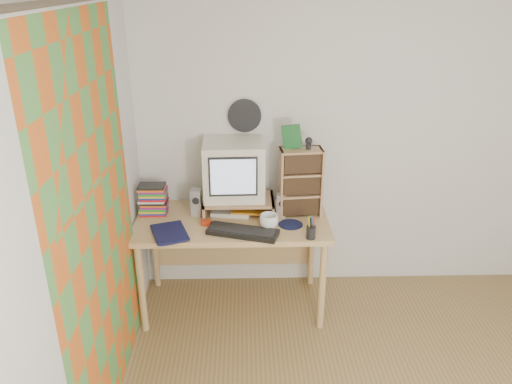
{
  "coord_description": "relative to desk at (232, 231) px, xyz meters",
  "views": [
    {
      "loc": [
        -0.93,
        -1.89,
        2.37
      ],
      "look_at": [
        -0.85,
        1.33,
        0.99
      ],
      "focal_mm": 35.0,
      "sensor_mm": 36.0,
      "label": 1
    }
  ],
  "objects": [
    {
      "name": "back_wall",
      "position": [
        1.03,
        0.31,
        0.63
      ],
      "size": [
        3.5,
        0.0,
        3.5
      ],
      "primitive_type": "plane",
      "rotation": [
        1.57,
        0.0,
        0.0
      ],
      "color": "white",
      "rests_on": "floor"
    },
    {
      "name": "cd_rack",
      "position": [
        0.5,
        0.02,
        0.39
      ],
      "size": [
        0.32,
        0.19,
        0.51
      ],
      "primitive_type": "cube",
      "rotation": [
        0.0,
        0.0,
        0.09
      ],
      "color": "tan",
      "rests_on": "desk"
    },
    {
      "name": "crt_monitor",
      "position": [
        0.02,
        0.09,
        0.46
      ],
      "size": [
        0.45,
        0.45,
        0.42
      ],
      "primitive_type": "cube",
      "rotation": [
        0.0,
        0.0,
        0.03
      ],
      "color": "silver",
      "rests_on": "monitor_riser"
    },
    {
      "name": "curtain",
      "position": [
        -0.68,
        -0.96,
        0.53
      ],
      "size": [
        0.0,
        2.2,
        2.2
      ],
      "primitive_type": "plane",
      "rotation": [
        1.57,
        0.0,
        1.57
      ],
      "color": "#C75A1C",
      "rests_on": "left_wall"
    },
    {
      "name": "desk",
      "position": [
        0.0,
        0.0,
        0.0
      ],
      "size": [
        1.4,
        0.7,
        0.75
      ],
      "color": "tan",
      "rests_on": "floor"
    },
    {
      "name": "diary",
      "position": [
        -0.53,
        -0.33,
        0.16
      ],
      "size": [
        0.32,
        0.28,
        0.05
      ],
      "primitive_type": "imported",
      "rotation": [
        0.0,
        0.0,
        0.33
      ],
      "color": "#10133D",
      "rests_on": "desk"
    },
    {
      "name": "monitor_riser",
      "position": [
        0.05,
        0.04,
        0.23
      ],
      "size": [
        0.52,
        0.3,
        0.12
      ],
      "color": "tan",
      "rests_on": "desk"
    },
    {
      "name": "mug",
      "position": [
        0.26,
        -0.21,
        0.19
      ],
      "size": [
        0.15,
        0.15,
        0.11
      ],
      "primitive_type": "imported",
      "rotation": [
        0.0,
        0.0,
        0.09
      ],
      "color": "white",
      "rests_on": "desk"
    },
    {
      "name": "wall_disc",
      "position": [
        0.1,
        0.29,
        0.81
      ],
      "size": [
        0.25,
        0.02,
        0.25
      ],
      "primitive_type": "cylinder",
      "rotation": [
        1.57,
        0.0,
        0.0
      ],
      "color": "black",
      "rests_on": "back_wall"
    },
    {
      "name": "red_box",
      "position": [
        -0.18,
        -0.15,
        0.15
      ],
      "size": [
        0.08,
        0.06,
        0.04
      ],
      "primitive_type": "cube",
      "rotation": [
        0.0,
        0.0,
        -0.24
      ],
      "color": "#BA3013",
      "rests_on": "desk"
    },
    {
      "name": "webcam",
      "position": [
        0.55,
        0.02,
        0.68
      ],
      "size": [
        0.06,
        0.06,
        0.09
      ],
      "primitive_type": null,
      "rotation": [
        0.0,
        0.0,
        -0.1
      ],
      "color": "black",
      "rests_on": "cd_rack"
    },
    {
      "name": "keyboard",
      "position": [
        0.08,
        -0.3,
        0.15
      ],
      "size": [
        0.51,
        0.3,
        0.03
      ],
      "primitive_type": "cube",
      "rotation": [
        0.0,
        0.0,
        -0.3
      ],
      "color": "black",
      "rests_on": "desk"
    },
    {
      "name": "left_wall",
      "position": [
        -0.72,
        -1.44,
        0.63
      ],
      "size": [
        0.0,
        3.5,
        3.5
      ],
      "primitive_type": "plane",
      "rotation": [
        1.57,
        0.0,
        1.57
      ],
      "color": "white",
      "rests_on": "floor"
    },
    {
      "name": "pen_cup",
      "position": [
        0.54,
        -0.37,
        0.2
      ],
      "size": [
        0.07,
        0.07,
        0.13
      ],
      "primitive_type": null,
      "rotation": [
        0.0,
        0.0,
        0.08
      ],
      "color": "black",
      "rests_on": "desk"
    },
    {
      "name": "dvd_stack",
      "position": [
        -0.58,
        0.05,
        0.27
      ],
      "size": [
        0.2,
        0.14,
        0.27
      ],
      "primitive_type": null,
      "rotation": [
        0.0,
        0.0,
        -0.01
      ],
      "color": "brown",
      "rests_on": "desk"
    },
    {
      "name": "papers",
      "position": [
        0.05,
        0.05,
        0.15
      ],
      "size": [
        0.31,
        0.24,
        0.04
      ],
      "primitive_type": null,
      "rotation": [
        0.0,
        0.0,
        -0.13
      ],
      "color": "silver",
      "rests_on": "desk"
    },
    {
      "name": "speaker_left",
      "position": [
        -0.26,
        0.01,
        0.24
      ],
      "size": [
        0.08,
        0.08,
        0.2
      ],
      "primitive_type": "cube",
      "rotation": [
        0.0,
        0.0,
        -0.09
      ],
      "color": "#A8A9AD",
      "rests_on": "desk"
    },
    {
      "name": "speaker_right",
      "position": [
        0.36,
        -0.02,
        0.22
      ],
      "size": [
        0.07,
        0.07,
        0.18
      ],
      "primitive_type": "cube",
      "rotation": [
        0.0,
        0.0,
        -0.13
      ],
      "color": "#A8A9AD",
      "rests_on": "desk"
    },
    {
      "name": "mousepad",
      "position": [
        0.42,
        -0.16,
        0.14
      ],
      "size": [
        0.21,
        0.21,
        0.0
      ],
      "primitive_type": "cylinder",
      "rotation": [
        0.0,
        0.0,
        0.23
      ],
      "color": "#0F1634",
      "rests_on": "desk"
    },
    {
      "name": "game_box",
      "position": [
        0.43,
        0.04,
        0.73
      ],
      "size": [
        0.14,
        0.05,
        0.17
      ],
      "primitive_type": "cube",
      "rotation": [
        0.0,
        0.0,
        -0.14
      ],
      "color": "#195A27",
      "rests_on": "cd_rack"
    }
  ]
}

